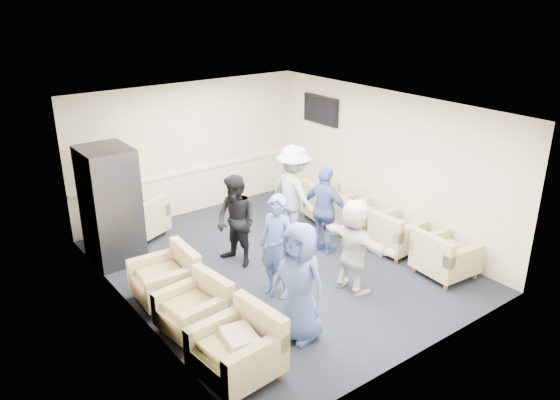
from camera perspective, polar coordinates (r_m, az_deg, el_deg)
floor at (r=9.35m, az=-0.22°, el=-6.83°), size 6.00×6.00×0.00m
ceiling at (r=8.41m, az=-0.24°, el=9.59°), size 6.00×6.00×0.00m
back_wall at (r=11.22m, az=-9.44°, el=5.24°), size 5.00×0.02×2.70m
front_wall at (r=6.82m, az=15.05°, el=-6.20°), size 5.00×0.02×2.70m
left_wall at (r=7.68m, az=-15.41°, el=-3.02°), size 0.02×6.00×2.70m
right_wall at (r=10.39m, az=10.93°, el=3.83°), size 0.02×6.00×2.70m
chair_rail at (r=11.33m, az=-9.26°, el=3.04°), size 4.98×0.04×0.06m
tv at (r=11.41m, az=4.27°, el=9.36°), size 0.10×1.00×0.58m
armchair_left_near at (r=6.80m, az=-4.14°, el=-15.37°), size 0.98×0.98×0.73m
armchair_left_mid at (r=7.65m, az=-8.64°, el=-11.29°), size 0.91×0.91×0.66m
armchair_left_far at (r=8.41m, az=-11.56°, el=-8.11°), size 0.90×0.90×0.68m
armchair_right_near at (r=9.26m, az=16.70°, el=-5.80°), size 0.89×0.89×0.67m
armchair_right_midnear at (r=9.86m, az=11.67°, el=-3.57°), size 0.87×0.87×0.66m
armchair_right_midfar at (r=10.26m, az=8.80°, el=-2.30°), size 0.86×0.86×0.68m
armchair_right_far at (r=10.99m, az=4.80°, el=-0.47°), size 0.98×0.98×0.68m
armchair_corner at (r=10.50m, az=-14.34°, el=-2.15°), size 1.12×1.12×0.68m
vending_machine at (r=9.60m, az=-17.27°, el=-0.49°), size 0.81×0.95×2.00m
backpack at (r=8.19m, az=-7.48°, el=-9.45°), size 0.33×0.27×0.49m
pillow at (r=6.68m, az=-4.25°, el=-14.16°), size 0.43×0.53×0.14m
person_front_left at (r=7.19m, az=2.02°, el=-8.60°), size 0.71×0.92×1.66m
person_mid_left at (r=8.16m, az=-0.31°, el=-4.88°), size 0.57×0.69×1.62m
person_back_left at (r=9.09m, az=-4.58°, el=-2.24°), size 0.74×0.87×1.57m
person_back_right at (r=9.97m, az=1.49°, el=0.72°), size 0.70×1.18×1.80m
person_mid_right at (r=9.52m, az=4.76°, el=-1.10°), size 0.61×0.99×1.58m
person_front_right at (r=8.38m, az=7.75°, el=-4.77°), size 0.52×1.42×1.51m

